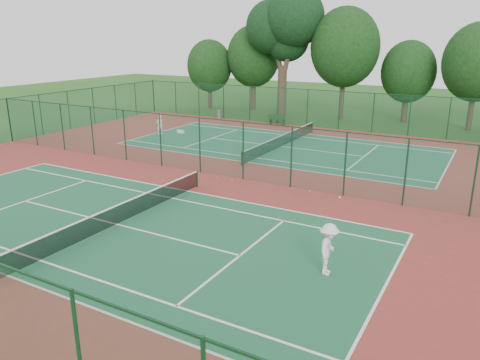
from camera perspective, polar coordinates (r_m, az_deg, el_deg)
name	(u,v)px	position (r m, az deg, el deg)	size (l,w,h in m)	color
ground	(221,176)	(28.75, -2.30, 0.54)	(120.00, 120.00, 0.00)	#23541A
red_pad	(221,176)	(28.75, -2.30, 0.55)	(40.00, 36.00, 0.01)	maroon
court_near	(117,225)	(22.05, -14.71, -5.27)	(23.77, 10.97, 0.01)	#1C5837
court_far	(282,147)	(36.46, 5.15, 4.08)	(23.77, 10.97, 0.01)	#1D5D41
fence_north	(323,109)	(44.36, 10.09, 8.52)	(40.00, 0.09, 3.50)	#16432A
fence_west	(9,120)	(42.21, -26.30, 6.59)	(0.09, 36.00, 3.50)	#194C33
fence_divider	(221,148)	(28.30, -2.35, 3.96)	(40.00, 0.09, 3.50)	#1B5133
tennis_net_near	(117,214)	(21.86, -14.81, -3.99)	(0.10, 12.90, 0.97)	#153B20
tennis_net_far	(282,140)	(36.34, 5.17, 4.90)	(0.10, 12.90, 0.97)	#133420
player_near	(328,249)	(17.04, 10.74, -8.29)	(1.24, 0.71, 1.92)	white
player_far	(160,125)	(41.32, -9.75, 6.64)	(0.61, 0.40, 1.67)	white
trash_bin	(219,114)	(48.78, -2.57, 7.99)	(0.50, 0.50, 0.90)	slate
bench	(277,119)	(45.48, 4.51, 7.39)	(1.72, 0.67, 1.03)	#12361B
kit_bag	(181,132)	(41.82, -7.26, 5.88)	(0.69, 0.26, 0.26)	white
stray_ball_a	(217,177)	(28.30, -2.83, 0.35)	(0.07, 0.07, 0.07)	gold
stray_ball_b	(310,191)	(26.04, 8.51, -1.33)	(0.07, 0.07, 0.07)	yellow
stray_ball_c	(232,180)	(27.69, -1.00, -0.01)	(0.07, 0.07, 0.07)	#CBD431
big_tree	(285,26)	(50.82, 5.53, 18.18)	(8.45, 6.19, 12.99)	#3D2C21
evergreen_row	(347,118)	(50.36, 12.94, 7.33)	(39.00, 5.00, 12.00)	black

